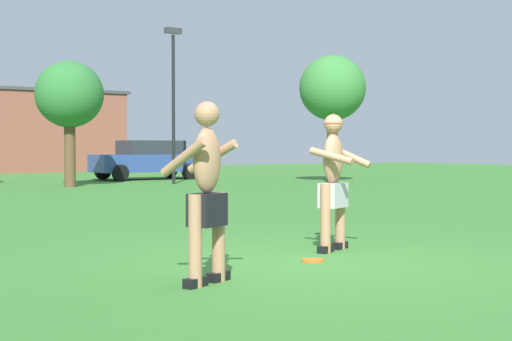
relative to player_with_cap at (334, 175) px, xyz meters
The scene contains 9 objects.
ground_plane 1.35m from the player_with_cap, 139.91° to the right, with size 80.00×80.00×0.00m, color #38752D.
player_with_cap is the anchor object (origin of this frame).
player_in_black 2.69m from the player_with_cap, 155.47° to the right, with size 0.71×0.75×1.75m.
frisbee 1.33m from the player_with_cap, 143.52° to the right, with size 0.26×0.26×0.03m, color orange.
car_blue_mid_lot 21.24m from the player_with_cap, 72.03° to the left, with size 4.32×2.07×1.58m.
lamp_post 17.51m from the player_with_cap, 70.39° to the left, with size 0.60×0.24×5.54m.
outbuilding_behind_lot 32.97m from the player_with_cap, 81.17° to the left, with size 10.07×4.77×4.35m.
tree_left_field 18.28m from the player_with_cap, 51.46° to the left, with size 2.46×2.46×4.72m.
tree_behind_players 16.68m from the player_with_cap, 82.80° to the left, with size 2.23×2.23×4.15m.
Camera 1 is at (-5.12, -6.68, 1.32)m, focal length 51.64 mm.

